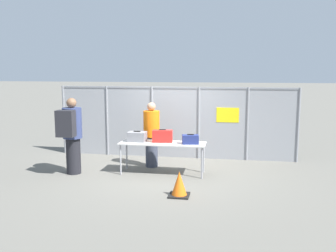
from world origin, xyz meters
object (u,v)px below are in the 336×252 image
Objects in this scene: traveler_hooded at (71,133)px; utility_trailer at (200,131)px; inspection_table at (163,145)px; traffic_cone at (179,185)px; suitcase_grey at (137,137)px; security_worker_near at (152,134)px; suitcase_navy at (190,139)px; suitcase_red at (162,136)px.

traveler_hooded is 0.43× the size of utility_trailer.
traffic_cone is (0.61, -1.50, -0.46)m from inspection_table.
security_worker_near reaches higher than suitcase_grey.
utility_trailer is 8.43× the size of traffic_cone.
traveler_hooded reaches higher than suitcase_navy.
suitcase_red is 0.27× the size of traveler_hooded.
traveler_hooded is 4.98m from utility_trailer.
utility_trailer is at bearing 81.49° from suitcase_red.
security_worker_near is 0.39× the size of utility_trailer.
inspection_table is 0.48× the size of utility_trailer.
suitcase_red reaches higher than utility_trailer.
suitcase_red is at bearing -0.00° from suitcase_grey.
suitcase_navy reaches higher than traffic_cone.
inspection_table reaches higher than traffic_cone.
security_worker_near is (-0.37, 0.51, -0.04)m from suitcase_red.
suitcase_grey is at bearing -107.46° from utility_trailer.
suitcase_grey is 0.57m from security_worker_near.
inspection_table is 0.21m from suitcase_red.
traveler_hooded is (-2.06, -0.47, 0.10)m from suitcase_red.
utility_trailer is at bearing 91.72° from suitcase_navy.
suitcase_grey is 0.86× the size of traffic_cone.
suitcase_red is 1.82m from traffic_cone.
traveler_hooded is at bearing -121.98° from utility_trailer.
suitcase_navy is 0.83× the size of traffic_cone.
suitcase_navy is 1.61m from traffic_cone.
inspection_table is at bearing 119.50° from security_worker_near.
suitcase_grey is 1.04× the size of suitcase_navy.
security_worker_near is at bearing 115.56° from traffic_cone.
security_worker_near is (-1.05, 0.61, -0.00)m from suitcase_navy.
traveler_hooded is 3.63× the size of traffic_cone.
utility_trailer is at bearing 90.73° from traffic_cone.
utility_trailer is (1.17, 3.73, -0.44)m from suitcase_grey.
suitcase_red reaches higher than inspection_table.
suitcase_grey reaches higher than inspection_table.
suitcase_red reaches higher than suitcase_grey.
suitcase_red is at bearing 171.78° from suitcase_navy.
security_worker_near reaches higher than inspection_table.
suitcase_red is 0.64m from security_worker_near.
suitcase_red is at bearing 111.63° from traffic_cone.
suitcase_red is 0.68m from suitcase_navy.
suitcase_grey is (-0.63, 0.07, 0.17)m from inspection_table.
traffic_cone is (-0.05, -1.48, -0.62)m from suitcase_navy.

